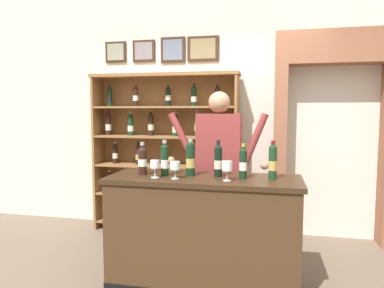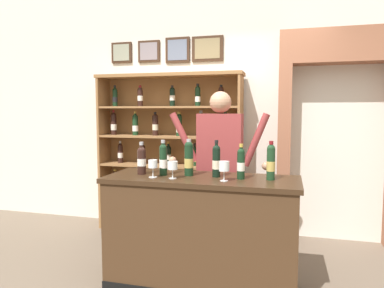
# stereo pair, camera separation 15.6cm
# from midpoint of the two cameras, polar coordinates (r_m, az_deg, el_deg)

# --- Properties ---
(ground_plane) EXTENTS (14.00, 14.00, 0.02)m
(ground_plane) POSITION_cam_midpoint_polar(r_m,az_deg,el_deg) (3.37, -1.24, -21.73)
(ground_plane) COLOR #6B5B4C
(back_wall) EXTENTS (12.00, 0.19, 3.45)m
(back_wall) POSITION_cam_midpoint_polar(r_m,az_deg,el_deg) (4.58, 3.50, 7.84)
(back_wall) COLOR silver
(back_wall) RESTS_ON ground
(wine_shelf) EXTENTS (1.86, 0.35, 1.98)m
(wine_shelf) POSITION_cam_midpoint_polar(r_m,az_deg,el_deg) (4.50, -5.26, -0.83)
(wine_shelf) COLOR olive
(wine_shelf) RESTS_ON ground
(archway_doorway) EXTENTS (1.33, 0.45, 2.42)m
(archway_doorway) POSITION_cam_midpoint_polar(r_m,az_deg,el_deg) (4.44, 20.63, 3.44)
(archway_doorway) COLOR #935B42
(archway_doorway) RESTS_ON ground
(tasting_counter) EXTENTS (1.64, 0.61, 0.96)m
(tasting_counter) POSITION_cam_midpoint_polar(r_m,az_deg,el_deg) (3.16, 0.36, -13.94)
(tasting_counter) COLOR #422B19
(tasting_counter) RESTS_ON ground
(shopkeeper) EXTENTS (1.04, 0.22, 1.72)m
(shopkeeper) POSITION_cam_midpoint_polar(r_m,az_deg,el_deg) (3.61, 3.09, -1.95)
(shopkeeper) COLOR #2D3347
(shopkeeper) RESTS_ON ground
(tasting_bottle_prosecco) EXTENTS (0.08, 0.08, 0.29)m
(tasting_bottle_prosecco) POSITION_cam_midpoint_polar(r_m,az_deg,el_deg) (3.17, -9.34, -2.51)
(tasting_bottle_prosecco) COLOR black
(tasting_bottle_prosecco) RESTS_ON tasting_counter
(tasting_bottle_super_tuscan) EXTENTS (0.07, 0.07, 0.31)m
(tasting_bottle_super_tuscan) POSITION_cam_midpoint_polar(r_m,az_deg,el_deg) (3.10, -5.85, -2.43)
(tasting_bottle_super_tuscan) COLOR black
(tasting_bottle_super_tuscan) RESTS_ON tasting_counter
(tasting_bottle_riserva) EXTENTS (0.08, 0.08, 0.32)m
(tasting_bottle_riserva) POSITION_cam_midpoint_polar(r_m,az_deg,el_deg) (3.08, -1.70, -2.26)
(tasting_bottle_riserva) COLOR black
(tasting_bottle_riserva) RESTS_ON tasting_counter
(tasting_bottle_rosso) EXTENTS (0.07, 0.07, 0.31)m
(tasting_bottle_rosso) POSITION_cam_midpoint_polar(r_m,az_deg,el_deg) (3.03, 2.75, -2.62)
(tasting_bottle_rosso) COLOR black
(tasting_bottle_rosso) RESTS_ON tasting_counter
(tasting_bottle_bianco) EXTENTS (0.07, 0.07, 0.29)m
(tasting_bottle_bianco) POSITION_cam_midpoint_polar(r_m,az_deg,el_deg) (2.96, 6.72, -2.97)
(tasting_bottle_bianco) COLOR black
(tasting_bottle_bianco) RESTS_ON tasting_counter
(tasting_bottle_chianti) EXTENTS (0.07, 0.07, 0.32)m
(tasting_bottle_chianti) POSITION_cam_midpoint_polar(r_m,az_deg,el_deg) (2.97, 11.36, -2.70)
(tasting_bottle_chianti) COLOR #19381E
(tasting_bottle_chianti) RESTS_ON tasting_counter
(wine_glass_right) EXTENTS (0.08, 0.08, 0.15)m
(wine_glass_right) POSITION_cam_midpoint_polar(r_m,az_deg,el_deg) (2.95, -4.26, -3.62)
(wine_glass_right) COLOR silver
(wine_glass_right) RESTS_ON tasting_counter
(wine_glass_spare) EXTENTS (0.08, 0.08, 0.15)m
(wine_glass_spare) POSITION_cam_midpoint_polar(r_m,az_deg,el_deg) (3.01, -7.46, -3.36)
(wine_glass_spare) COLOR silver
(wine_glass_spare) RESTS_ON tasting_counter
(wine_glass_left) EXTENTS (0.08, 0.08, 0.16)m
(wine_glass_left) POSITION_cam_midpoint_polar(r_m,az_deg,el_deg) (2.86, 4.09, -3.61)
(wine_glass_left) COLOR silver
(wine_glass_left) RESTS_ON tasting_counter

